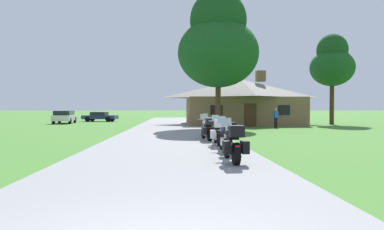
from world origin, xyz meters
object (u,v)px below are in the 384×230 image
at_px(motorcycle_silver_fourth_in_row, 208,129).
at_px(tree_by_lodge_front, 218,43).
at_px(motorcycle_black_farthest_in_row, 207,127).
at_px(tree_right_of_lodge, 332,63).
at_px(parked_white_suv_far_left, 64,116).
at_px(bystander_blue_shirt_near_lodge, 276,117).
at_px(motorcycle_blue_second_in_row, 226,137).
at_px(motorcycle_black_nearest_to_camera, 233,144).
at_px(parked_navy_sedan_far_left, 100,116).
at_px(motorcycle_green_third_in_row, 218,133).

relative_size(motorcycle_silver_fourth_in_row, tree_by_lodge_front, 0.18).
bearing_deg(motorcycle_black_farthest_in_row, tree_right_of_lodge, 45.14).
xyz_separation_m(motorcycle_silver_fourth_in_row, parked_white_suv_far_left, (-13.71, 21.92, 0.17)).
xyz_separation_m(motorcycle_black_farthest_in_row, tree_by_lodge_front, (1.72, 8.85, 6.36)).
bearing_deg(bystander_blue_shirt_near_lodge, motorcycle_black_farthest_in_row, 34.50).
bearing_deg(motorcycle_silver_fourth_in_row, motorcycle_blue_second_in_row, -95.12).
height_order(motorcycle_black_nearest_to_camera, parked_white_suv_far_left, parked_white_suv_far_left).
distance_m(motorcycle_black_nearest_to_camera, parked_navy_sedan_far_left, 36.56).
relative_size(tree_by_lodge_front, parked_white_suv_far_left, 2.38).
height_order(motorcycle_silver_fourth_in_row, motorcycle_black_farthest_in_row, same).
relative_size(motorcycle_black_nearest_to_camera, tree_right_of_lodge, 0.22).
distance_m(motorcycle_black_farthest_in_row, tree_right_of_lodge, 21.81).
bearing_deg(motorcycle_black_farthest_in_row, parked_white_suv_far_left, 123.47).
bearing_deg(bystander_blue_shirt_near_lodge, motorcycle_silver_fourth_in_row, 39.57).
height_order(motorcycle_black_nearest_to_camera, parked_navy_sedan_far_left, motorcycle_black_nearest_to_camera).
distance_m(motorcycle_green_third_in_row, bystander_blue_shirt_near_lodge, 16.03).
bearing_deg(motorcycle_black_farthest_in_row, motorcycle_silver_fourth_in_row, -97.26).
distance_m(motorcycle_blue_second_in_row, motorcycle_silver_fourth_in_row, 4.92).
height_order(bystander_blue_shirt_near_lodge, parked_white_suv_far_left, bystander_blue_shirt_near_lodge).
xyz_separation_m(motorcycle_black_farthest_in_row, parked_white_suv_far_left, (-13.93, 19.44, 0.16)).
xyz_separation_m(motorcycle_black_nearest_to_camera, parked_navy_sedan_far_left, (-11.06, 34.85, 0.03)).
bearing_deg(motorcycle_blue_second_in_row, parked_navy_sedan_far_left, 106.90).
distance_m(motorcycle_black_nearest_to_camera, motorcycle_blue_second_in_row, 2.44).
bearing_deg(parked_white_suv_far_left, motorcycle_black_farthest_in_row, -59.74).
bearing_deg(motorcycle_black_farthest_in_row, bystander_blue_shirt_near_lodge, 52.86).
distance_m(motorcycle_black_nearest_to_camera, parked_white_suv_far_left, 32.35).
height_order(tree_by_lodge_front, parked_white_suv_far_left, tree_by_lodge_front).
distance_m(motorcycle_green_third_in_row, tree_right_of_lodge, 25.48).
height_order(motorcycle_black_farthest_in_row, bystander_blue_shirt_near_lodge, bystander_blue_shirt_near_lodge).
height_order(motorcycle_silver_fourth_in_row, parked_navy_sedan_far_left, motorcycle_silver_fourth_in_row).
height_order(motorcycle_blue_second_in_row, bystander_blue_shirt_near_lodge, bystander_blue_shirt_near_lodge).
distance_m(tree_by_lodge_front, tree_right_of_lodge, 14.21).
xyz_separation_m(motorcycle_blue_second_in_row, bystander_blue_shirt_near_lodge, (6.79, 17.06, 0.33)).
xyz_separation_m(motorcycle_green_third_in_row, tree_by_lodge_front, (1.71, 13.70, 6.37)).
distance_m(tree_right_of_lodge, parked_navy_sedan_far_left, 27.82).
xyz_separation_m(motorcycle_green_third_in_row, parked_white_suv_far_left, (-13.94, 24.30, 0.17)).
distance_m(motorcycle_black_farthest_in_row, tree_by_lodge_front, 11.03).
distance_m(motorcycle_black_nearest_to_camera, motorcycle_silver_fourth_in_row, 7.35).
xyz_separation_m(bystander_blue_shirt_near_lodge, tree_right_of_lodge, (7.51, 5.79, 5.38)).
height_order(motorcycle_silver_fourth_in_row, tree_by_lodge_front, tree_by_lodge_front).
xyz_separation_m(motorcycle_black_nearest_to_camera, motorcycle_blue_second_in_row, (0.15, 2.44, 0.01)).
height_order(motorcycle_black_nearest_to_camera, motorcycle_green_third_in_row, same).
relative_size(motorcycle_blue_second_in_row, tree_right_of_lodge, 0.22).
bearing_deg(parked_navy_sedan_far_left, motorcycle_blue_second_in_row, -153.67).
relative_size(motorcycle_blue_second_in_row, tree_by_lodge_front, 0.18).
xyz_separation_m(motorcycle_black_nearest_to_camera, motorcycle_silver_fourth_in_row, (-0.05, 7.35, 0.00)).
bearing_deg(parked_navy_sedan_far_left, motorcycle_green_third_in_row, -152.13).
height_order(tree_right_of_lodge, parked_navy_sedan_far_left, tree_right_of_lodge).
bearing_deg(bystander_blue_shirt_near_lodge, parked_white_suv_far_left, -45.78).
bearing_deg(motorcycle_silver_fourth_in_row, bystander_blue_shirt_near_lodge, 52.58).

